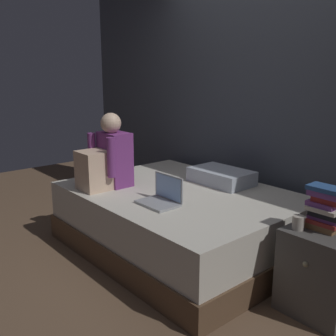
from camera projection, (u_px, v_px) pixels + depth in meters
The scene contains 9 objects.
ground_plane at pixel (168, 267), 3.19m from camera, with size 8.00×8.00×0.00m, color brown.
wall_back at pixel (267, 93), 3.62m from camera, with size 5.60×0.10×2.70m, color #424751.
bed at pixel (179, 220), 3.46m from camera, with size 2.00×1.50×0.54m.
nightstand at pixel (322, 271), 2.55m from camera, with size 0.44×0.46×0.57m.
person_sitting at pixel (106, 159), 3.46m from camera, with size 0.39×0.44×0.65m.
laptop at pixel (162, 197), 3.05m from camera, with size 0.32×0.23×0.22m.
pillow at pixel (221, 176), 3.61m from camera, with size 0.56×0.36×0.13m, color silver.
book_stack at pixel (326, 208), 2.46m from camera, with size 0.23×0.18×0.29m.
mug at pixel (298, 223), 2.49m from camera, with size 0.08×0.08×0.09m, color #BCB2A3.
Camera 1 is at (2.21, -1.88, 1.55)m, focal length 41.97 mm.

